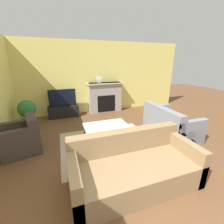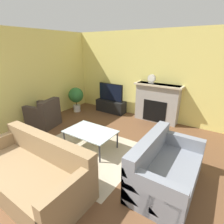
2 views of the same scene
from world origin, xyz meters
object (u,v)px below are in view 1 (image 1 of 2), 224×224
(tv, at_px, (62,98))
(couch_sectional, at_px, (133,167))
(coffee_table, at_px, (106,127))
(armchair_by_window, at_px, (22,139))
(potted_plant, at_px, (27,110))
(mantel_clock, at_px, (99,79))
(couch_loveseat, at_px, (169,124))

(tv, height_order, couch_sectional, tv)
(tv, xyz_separation_m, coffee_table, (0.96, -2.24, -0.33))
(tv, distance_m, armchair_by_window, 2.32)
(coffee_table, relative_size, potted_plant, 1.27)
(couch_sectional, height_order, coffee_table, couch_sectional)
(couch_sectional, bearing_deg, tv, 104.74)
(tv, bearing_deg, couch_sectional, -75.26)
(couch_sectional, relative_size, mantel_clock, 7.73)
(coffee_table, distance_m, mantel_clock, 2.56)
(tv, relative_size, armchair_by_window, 1.05)
(coffee_table, bearing_deg, couch_loveseat, -6.61)
(potted_plant, distance_m, mantel_clock, 2.69)
(tv, distance_m, mantel_clock, 1.53)
(potted_plant, bearing_deg, coffee_table, -38.30)
(couch_loveseat, bearing_deg, potted_plant, 64.61)
(mantel_clock, bearing_deg, couch_sectional, -96.41)
(armchair_by_window, bearing_deg, coffee_table, 72.17)
(couch_sectional, bearing_deg, mantel_clock, 83.59)
(couch_loveseat, xyz_separation_m, coffee_table, (-1.77, 0.21, 0.10))
(armchair_by_window, xyz_separation_m, coffee_table, (1.92, -0.16, 0.09))
(coffee_table, height_order, mantel_clock, mantel_clock)
(couch_sectional, distance_m, armchair_by_window, 2.54)
(armchair_by_window, xyz_separation_m, mantel_clock, (2.37, 2.19, 1.01))
(tv, xyz_separation_m, potted_plant, (-1.06, -0.64, -0.17))
(couch_loveseat, xyz_separation_m, armchair_by_window, (-3.70, 0.37, 0.01))
(couch_sectional, distance_m, potted_plant, 3.69)
(tv, bearing_deg, couch_loveseat, -41.76)
(tv, xyz_separation_m, couch_sectional, (0.98, -3.71, -0.44))
(couch_loveseat, height_order, armchair_by_window, same)
(couch_loveseat, relative_size, mantel_clock, 5.62)
(couch_sectional, xyz_separation_m, couch_loveseat, (1.76, 1.27, 0.01))
(couch_loveseat, height_order, mantel_clock, mantel_clock)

